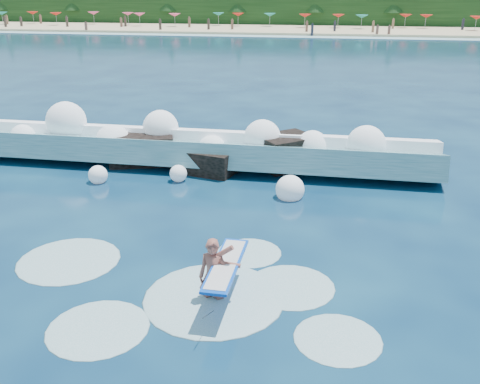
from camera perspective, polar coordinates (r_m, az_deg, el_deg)
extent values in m
plane|color=#082140|center=(13.95, -7.64, -7.11)|extent=(200.00, 200.00, 0.00)
cube|color=tan|center=(89.96, 8.32, 16.75)|extent=(140.00, 20.00, 0.40)
cube|color=silver|center=(79.02, 7.91, 16.09)|extent=(140.00, 5.00, 0.08)
cube|color=black|center=(99.81, 8.68, 18.45)|extent=(140.00, 4.00, 5.00)
cube|color=teal|center=(21.03, -5.40, 4.16)|extent=(18.84, 2.87, 1.57)
cube|color=white|center=(21.64, -4.87, 5.95)|extent=(18.84, 1.33, 0.73)
cube|color=black|center=(21.68, -10.40, 4.39)|extent=(2.92, 2.53, 1.34)
cube|color=black|center=(20.11, -3.14, 3.10)|extent=(2.14, 1.84, 1.03)
cube|color=black|center=(20.76, 4.92, 4.05)|extent=(2.63, 2.59, 1.44)
imported|color=#955245|center=(11.86, -2.88, -9.07)|extent=(0.68, 0.48, 1.79)
cube|color=blue|center=(11.70, -1.51, -7.77)|extent=(0.57, 2.46, 0.06)
cube|color=silver|center=(11.69, -1.51, -7.71)|extent=(0.47, 2.25, 0.06)
cylinder|color=black|center=(10.91, -3.41, -12.90)|extent=(0.01, 0.91, 0.43)
sphere|color=white|center=(23.26, -22.14, 5.50)|extent=(0.98, 0.98, 0.98)
sphere|color=white|center=(23.03, -18.04, 7.16)|extent=(1.62, 1.62, 1.62)
sphere|color=white|center=(21.81, -13.39, 5.16)|extent=(1.41, 1.41, 1.41)
sphere|color=white|center=(21.81, -8.46, 6.80)|extent=(1.42, 1.42, 1.42)
sphere|color=white|center=(20.71, -3.02, 4.58)|extent=(1.09, 1.09, 1.09)
sphere|color=white|center=(20.70, 2.40, 5.77)|extent=(1.43, 1.43, 1.43)
sphere|color=white|center=(20.57, 7.72, 4.86)|extent=(1.21, 1.21, 1.21)
sphere|color=white|center=(20.25, 13.30, 4.92)|extent=(1.44, 1.44, 1.44)
sphere|color=white|center=(19.72, -14.91, 1.77)|extent=(0.69, 0.69, 0.69)
sphere|color=white|center=(19.29, -6.60, 1.97)|extent=(0.63, 0.63, 0.63)
sphere|color=white|center=(17.73, 5.35, 0.28)|extent=(0.96, 0.96, 0.96)
ellipsoid|color=silver|center=(12.25, -2.80, -11.24)|extent=(3.21, 3.21, 0.16)
ellipsoid|color=silver|center=(11.65, -14.91, -13.89)|extent=(2.12, 2.12, 0.11)
ellipsoid|color=silver|center=(12.71, 5.42, -10.01)|extent=(2.08, 2.08, 0.10)
ellipsoid|color=silver|center=(14.45, -17.79, -6.96)|extent=(2.61, 2.61, 0.13)
ellipsoid|color=silver|center=(14.14, 0.98, -6.49)|extent=(1.71, 1.71, 0.09)
ellipsoid|color=silver|center=(11.16, 10.37, -15.18)|extent=(1.78, 1.78, 0.09)
cone|color=#148079|center=(107.70, -24.08, 17.00)|extent=(2.00, 2.00, 0.50)
cone|color=red|center=(107.86, -21.24, 17.38)|extent=(2.00, 2.00, 0.50)
cone|color=red|center=(102.31, -19.05, 17.52)|extent=(2.00, 2.00, 0.50)
cone|color=#E8447B|center=(103.45, -15.36, 17.92)|extent=(2.00, 2.00, 0.50)
cone|color=#E8447B|center=(99.32, -11.87, 18.10)|extent=(2.00, 2.00, 0.50)
cone|color=#E8447B|center=(96.62, -10.68, 18.11)|extent=(2.00, 2.00, 0.50)
cone|color=#E8447B|center=(94.29, -6.99, 18.24)|extent=(2.00, 2.00, 0.50)
cone|color=#148079|center=(96.50, -2.31, 18.43)|extent=(2.00, 2.00, 0.50)
cone|color=red|center=(94.89, -0.21, 18.40)|extent=(2.00, 2.00, 0.50)
cone|color=#148079|center=(94.28, 3.21, 18.36)|extent=(2.00, 2.00, 0.50)
cone|color=red|center=(92.08, 6.95, 18.18)|extent=(2.00, 2.00, 0.50)
cone|color=red|center=(92.15, 10.45, 18.00)|extent=(2.00, 2.00, 0.50)
cone|color=#148079|center=(90.64, 12.87, 17.79)|extent=(2.00, 2.00, 0.50)
cone|color=red|center=(94.61, 17.26, 17.51)|extent=(2.00, 2.00, 0.50)
cone|color=red|center=(94.42, 19.24, 17.29)|extent=(2.00, 2.00, 0.50)
cone|color=red|center=(92.09, 23.92, 16.63)|extent=(2.00, 2.00, 0.50)
cube|color=#3F332D|center=(86.19, -1.36, 17.44)|extent=(0.35, 0.22, 1.60)
cube|color=#8C664C|center=(84.50, 12.77, 16.80)|extent=(0.35, 0.22, 1.35)
cube|color=#262633|center=(95.58, -18.40, 16.74)|extent=(0.35, 0.22, 1.46)
cube|color=brown|center=(92.14, -5.43, 17.54)|extent=(0.35, 0.22, 1.46)
cube|color=#3F332D|center=(80.98, 15.50, 16.26)|extent=(0.35, 0.22, 1.59)
cube|color=#8C664C|center=(91.26, 22.39, 16.14)|extent=(0.35, 0.22, 1.57)
cube|color=#262633|center=(89.09, 19.87, 16.37)|extent=(0.35, 0.22, 1.56)
cube|color=brown|center=(101.31, -22.31, 16.43)|extent=(0.35, 0.22, 1.35)
cube|color=#3F332D|center=(85.55, 3.37, 17.38)|extent=(0.35, 0.22, 1.60)
cube|color=#262633|center=(95.91, -4.77, 17.66)|extent=(0.35, 0.22, 1.37)
cube|color=brown|center=(83.63, 14.01, 16.68)|extent=(0.35, 0.22, 1.40)
cube|color=#3F332D|center=(92.36, 0.04, 17.63)|extent=(0.35, 0.22, 1.43)
cube|color=#8C664C|center=(84.08, 18.79, 16.30)|extent=(0.35, 0.22, 1.59)
cube|color=#262633|center=(91.61, -2.57, 17.57)|extent=(0.35, 0.22, 1.39)
cube|color=brown|center=(85.65, -1.88, 17.39)|extent=(0.35, 0.22, 1.53)
cube|color=#3F332D|center=(102.89, -16.11, 17.23)|extent=(0.35, 0.22, 1.54)
cube|color=#262633|center=(100.52, -23.75, 16.21)|extent=(0.35, 0.22, 1.35)
cube|color=brown|center=(86.07, 16.94, 16.54)|extent=(0.35, 0.22, 1.48)
cube|color=brown|center=(91.62, 22.67, 16.10)|extent=(0.35, 0.22, 1.53)
cube|color=#3F332D|center=(88.40, -5.29, 17.40)|extent=(0.35, 0.22, 1.46)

